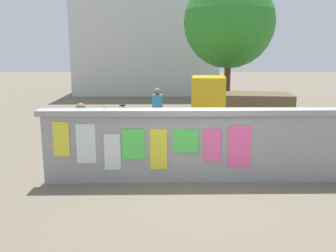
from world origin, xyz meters
name	(u,v)px	position (x,y,z in m)	size (l,w,h in m)	color
ground	(180,116)	(0.00, 8.00, 0.00)	(60.00, 60.00, 0.00)	#6B6051
poster_wall	(198,145)	(-0.01, 0.00, 0.83)	(6.89, 0.42, 1.60)	#959595
auto_rickshaw_truck	(235,103)	(1.91, 5.76, 0.90)	(3.75, 1.92, 1.85)	black
motorcycle	(162,134)	(-0.79, 2.58, 0.46)	(1.90, 0.56, 0.87)	black
bicycle_near	(118,122)	(-2.31, 4.95, 0.36)	(1.70, 0.44, 0.95)	black
bicycle_far	(264,145)	(1.90, 1.66, 0.36)	(1.65, 0.62, 0.95)	black
person_walking	(157,108)	(-0.95, 4.14, 0.99)	(0.42, 0.42, 1.62)	#3F994C
person_bystander	(82,129)	(-2.71, 0.86, 0.99)	(0.46, 0.46, 1.62)	#BF6626
tree_roadside	(229,23)	(2.27, 9.67, 4.00)	(4.13, 4.13, 6.08)	brown
building_background	(147,29)	(-1.77, 18.10, 4.10)	(9.16, 7.24, 8.17)	silver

